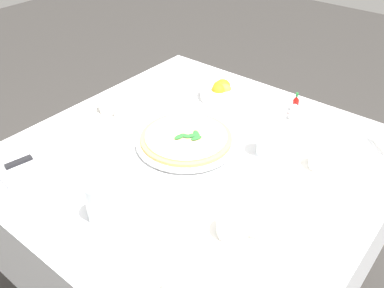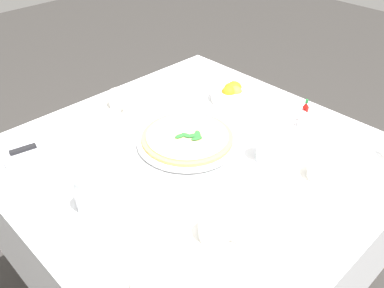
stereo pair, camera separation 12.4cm
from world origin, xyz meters
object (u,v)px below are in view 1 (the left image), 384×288
at_px(pizza_plate, 186,141).
at_px(pepper_shaker, 294,112).
at_px(water_glass_near_right, 100,203).
at_px(dinner_knife, 36,155).
at_px(water_glass_far_left, 268,138).
at_px(menu_card, 381,139).
at_px(napkin_folded, 36,160).
at_px(hot_sauce_bottle, 295,106).
at_px(citrus_bowl, 221,91).
at_px(coffee_cup_near_left, 110,105).
at_px(coffee_cup_left_edge, 323,159).
at_px(coffee_cup_far_right, 233,225).
at_px(pizza, 186,137).
at_px(salt_shaker, 296,104).

height_order(pizza_plate, pepper_shaker, pepper_shaker).
xyz_separation_m(water_glass_near_right, dinner_knife, (0.03, 0.31, -0.02)).
height_order(water_glass_far_left, menu_card, water_glass_far_left).
bearing_deg(menu_card, water_glass_near_right, 104.30).
height_order(napkin_folded, hot_sauce_bottle, hot_sauce_bottle).
xyz_separation_m(water_glass_far_left, pepper_shaker, (0.22, 0.03, -0.03)).
bearing_deg(water_glass_near_right, pizza_plate, 5.18).
bearing_deg(napkin_folded, citrus_bowl, -9.38).
relative_size(napkin_folded, citrus_bowl, 1.56).
bearing_deg(coffee_cup_near_left, coffee_cup_left_edge, -76.77).
bearing_deg(napkin_folded, coffee_cup_far_right, -70.95).
relative_size(coffee_cup_far_right, napkin_folded, 0.56).
height_order(water_glass_far_left, napkin_folded, water_glass_far_left).
bearing_deg(napkin_folded, coffee_cup_left_edge, -45.96).
height_order(pizza, coffee_cup_near_left, coffee_cup_near_left).
relative_size(hot_sauce_bottle, salt_shaker, 1.48).
height_order(coffee_cup_near_left, napkin_folded, coffee_cup_near_left).
bearing_deg(coffee_cup_near_left, citrus_bowl, -36.30).
height_order(pizza_plate, water_glass_far_left, water_glass_far_left).
distance_m(napkin_folded, dinner_knife, 0.01).
relative_size(dinner_knife, hot_sauce_bottle, 2.35).
bearing_deg(coffee_cup_far_right, pizza, 55.96).
bearing_deg(dinner_knife, hot_sauce_bottle, -21.42).
xyz_separation_m(water_glass_far_left, salt_shaker, (0.28, 0.05, -0.03)).
distance_m(coffee_cup_left_edge, dinner_knife, 0.81).
bearing_deg(pizza, water_glass_far_left, -62.08).
relative_size(pizza_plate, coffee_cup_far_right, 2.37).
bearing_deg(napkin_folded, dinner_knife, -4.28).
bearing_deg(citrus_bowl, coffee_cup_near_left, 143.70).
distance_m(water_glass_far_left, napkin_folded, 0.67).
xyz_separation_m(napkin_folded, pepper_shaker, (0.68, -0.46, 0.02)).
xyz_separation_m(citrus_bowl, hot_sauce_bottle, (0.06, -0.26, 0.01)).
relative_size(coffee_cup_near_left, napkin_folded, 0.55).
distance_m(dinner_knife, citrus_bowl, 0.67).
relative_size(pizza_plate, napkin_folded, 1.32).
relative_size(dinner_knife, salt_shaker, 3.47).
bearing_deg(dinner_knife, water_glass_far_left, -36.03).
bearing_deg(coffee_cup_far_right, pepper_shaker, 13.63).
xyz_separation_m(pizza_plate, hot_sauce_bottle, (0.36, -0.18, 0.02)).
bearing_deg(coffee_cup_near_left, water_glass_near_right, -134.65).
xyz_separation_m(pepper_shaker, menu_card, (0.02, -0.28, 0.00)).
distance_m(pizza, coffee_cup_left_edge, 0.40).
relative_size(pizza_plate, coffee_cup_near_left, 2.37).
bearing_deg(water_glass_far_left, hot_sauce_bottle, 9.07).
xyz_separation_m(water_glass_near_right, pepper_shaker, (0.70, -0.15, -0.02)).
bearing_deg(citrus_bowl, water_glass_near_right, -169.79).
distance_m(coffee_cup_far_right, water_glass_far_left, 0.35).
relative_size(coffee_cup_far_right, coffee_cup_left_edge, 1.00).
xyz_separation_m(coffee_cup_left_edge, dinner_knife, (-0.49, 0.65, -0.01)).
height_order(pizza, napkin_folded, pizza).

